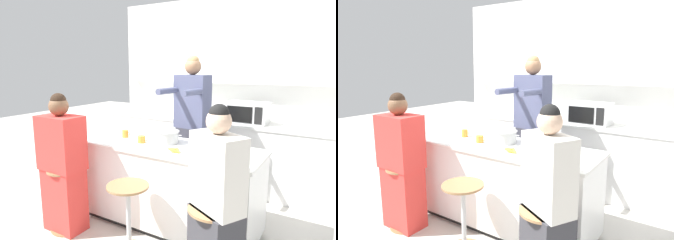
{
  "view_description": "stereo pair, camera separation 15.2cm",
  "coord_description": "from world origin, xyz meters",
  "views": [
    {
      "loc": [
        1.6,
        -2.58,
        1.72
      ],
      "look_at": [
        0.0,
        0.07,
        1.14
      ],
      "focal_mm": 32.0,
      "sensor_mm": 36.0,
      "label": 1
    },
    {
      "loc": [
        1.73,
        -2.5,
        1.72
      ],
      "look_at": [
        0.0,
        0.07,
        1.14
      ],
      "focal_mm": 32.0,
      "sensor_mm": 36.0,
      "label": 2
    }
  ],
  "objects": [
    {
      "name": "potted_plant",
      "position": [
        -0.24,
        1.41,
        1.08
      ],
      "size": [
        0.19,
        0.19,
        0.26
      ],
      "color": "beige",
      "rests_on": "back_counter"
    },
    {
      "name": "person_cooking",
      "position": [
        0.0,
        0.64,
        0.91
      ],
      "size": [
        0.46,
        0.61,
        1.83
      ],
      "rotation": [
        0.0,
        0.0,
        -0.1
      ],
      "color": "#383842",
      "rests_on": "ground_plane"
    },
    {
      "name": "person_wrapped_blanket",
      "position": [
        -0.83,
        -0.63,
        0.68
      ],
      "size": [
        0.45,
        0.29,
        1.44
      ],
      "rotation": [
        0.0,
        0.0,
        -0.01
      ],
      "color": "red",
      "rests_on": "ground_plane"
    },
    {
      "name": "bar_stool_center",
      "position": [
        0.0,
        -0.62,
        0.37
      ],
      "size": [
        0.38,
        0.38,
        0.66
      ],
      "color": "#997047",
      "rests_on": "ground_plane"
    },
    {
      "name": "wall_back",
      "position": [
        0.0,
        1.74,
        1.54
      ],
      "size": [
        3.67,
        0.22,
        2.7
      ],
      "color": "silver",
      "rests_on": "ground_plane"
    },
    {
      "name": "coffee_cup_far",
      "position": [
        -0.25,
        -0.06,
        0.93
      ],
      "size": [
        0.11,
        0.08,
        0.08
      ],
      "color": "orange",
      "rests_on": "kitchen_island"
    },
    {
      "name": "bar_stool_leftmost",
      "position": [
        -0.82,
        -0.61,
        0.37
      ],
      "size": [
        0.38,
        0.38,
        0.66
      ],
      "color": "#997047",
      "rests_on": "ground_plane"
    },
    {
      "name": "mixing_bowl_steel",
      "position": [
        0.55,
        -0.14,
        0.93
      ],
      "size": [
        0.24,
        0.24,
        0.07
      ],
      "color": "silver",
      "rests_on": "kitchen_island"
    },
    {
      "name": "banana_bunch",
      "position": [
        0.23,
        -0.19,
        0.91
      ],
      "size": [
        0.15,
        0.11,
        0.05
      ],
      "color": "yellow",
      "rests_on": "kitchen_island"
    },
    {
      "name": "cooking_pot",
      "position": [
        -0.02,
        0.07,
        0.96
      ],
      "size": [
        0.36,
        0.27,
        0.13
      ],
      "color": "#B7BABC",
      "rests_on": "kitchen_island"
    },
    {
      "name": "microwave",
      "position": [
        0.46,
        1.37,
        1.08
      ],
      "size": [
        0.54,
        0.39,
        0.28
      ],
      "color": "white",
      "rests_on": "back_counter"
    },
    {
      "name": "person_seated_near",
      "position": [
        0.84,
        -0.63,
        0.66
      ],
      "size": [
        0.47,
        0.41,
        1.45
      ],
      "rotation": [
        0.0,
        0.0,
        -0.51
      ],
      "color": "#333338",
      "rests_on": "ground_plane"
    },
    {
      "name": "back_counter",
      "position": [
        0.0,
        1.41,
        0.47
      ],
      "size": [
        3.4,
        0.68,
        0.94
      ],
      "color": "white",
      "rests_on": "ground_plane"
    },
    {
      "name": "fruit_bowl",
      "position": [
        0.61,
        0.2,
        0.92
      ],
      "size": [
        0.2,
        0.2,
        0.06
      ],
      "color": "white",
      "rests_on": "kitchen_island"
    },
    {
      "name": "kitchen_island",
      "position": [
        0.0,
        0.0,
        0.45
      ],
      "size": [
        2.04,
        0.72,
        0.89
      ],
      "color": "black",
      "rests_on": "ground_plane"
    },
    {
      "name": "ground_plane",
      "position": [
        0.0,
        0.0,
        0.0
      ],
      "size": [
        16.0,
        16.0,
        0.0
      ],
      "primitive_type": "plane",
      "color": "beige"
    },
    {
      "name": "coffee_cup_near",
      "position": [
        -0.55,
        0.04,
        0.93
      ],
      "size": [
        0.1,
        0.07,
        0.09
      ],
      "color": "orange",
      "rests_on": "kitchen_island"
    }
  ]
}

